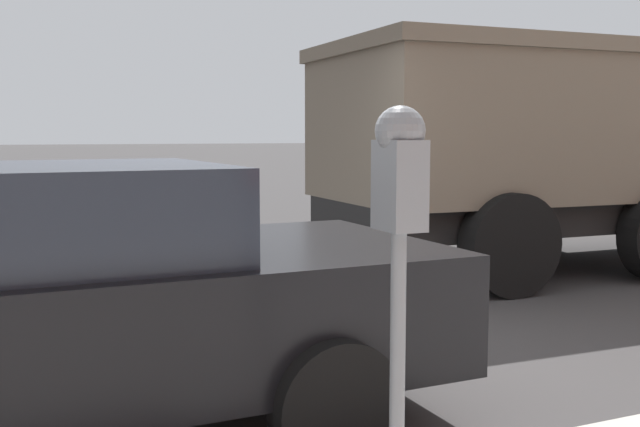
{
  "coord_description": "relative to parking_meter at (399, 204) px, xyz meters",
  "views": [
    {
      "loc": [
        -5.01,
        1.88,
        1.62
      ],
      "look_at": [
        -2.31,
        0.71,
        1.3
      ],
      "focal_mm": 42.0,
      "sensor_mm": 36.0,
      "label": 1
    }
  ],
  "objects": [
    {
      "name": "ground_plane",
      "position": [
        2.56,
        -0.49,
        -1.35
      ],
      "size": [
        220.0,
        220.0,
        0.0
      ],
      "primitive_type": "plane",
      "color": "#3D3A3A"
    },
    {
      "name": "parking_meter",
      "position": [
        0.0,
        0.0,
        0.0
      ],
      "size": [
        0.21,
        0.19,
        1.57
      ],
      "color": "gray",
      "rests_on": "sidewalk"
    }
  ]
}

